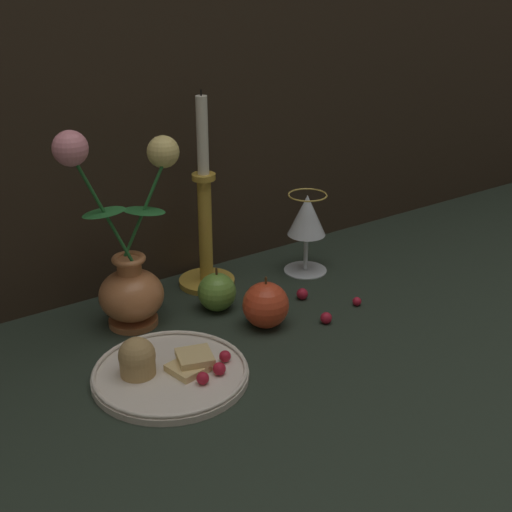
{
  "coord_description": "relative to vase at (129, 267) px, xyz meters",
  "views": [
    {
      "loc": [
        -0.57,
        -0.83,
        0.56
      ],
      "look_at": [
        0.01,
        0.03,
        0.1
      ],
      "focal_mm": 50.0,
      "sensor_mm": 36.0,
      "label": 1
    }
  ],
  "objects": [
    {
      "name": "candlestick",
      "position": [
        0.17,
        0.06,
        0.0
      ],
      "size": [
        0.1,
        0.1,
        0.35
      ],
      "color": "gold",
      "rests_on": "ground_plane"
    },
    {
      "name": "vase",
      "position": [
        0.0,
        0.0,
        0.0
      ],
      "size": [
        0.2,
        0.1,
        0.33
      ],
      "color": "#B77042",
      "rests_on": "ground_plane"
    },
    {
      "name": "apple_beside_vase",
      "position": [
        0.14,
        -0.03,
        -0.07
      ],
      "size": [
        0.06,
        0.06,
        0.08
      ],
      "color": "#669938",
      "rests_on": "ground_plane"
    },
    {
      "name": "plate_with_pastries",
      "position": [
        -0.03,
        -0.17,
        -0.09
      ],
      "size": [
        0.22,
        0.22,
        0.07
      ],
      "color": "silver",
      "rests_on": "ground_plane"
    },
    {
      "name": "wine_glass",
      "position": [
        0.35,
        0.0,
        0.0
      ],
      "size": [
        0.08,
        0.08,
        0.15
      ],
      "color": "silver",
      "rests_on": "ground_plane"
    },
    {
      "name": "apple_near_glass",
      "position": [
        0.17,
        -0.12,
        -0.06
      ],
      "size": [
        0.07,
        0.07,
        0.09
      ],
      "color": "#D14223",
      "rests_on": "ground_plane"
    },
    {
      "name": "berry_near_plate",
      "position": [
        0.26,
        -0.17,
        -0.09
      ],
      "size": [
        0.02,
        0.02,
        0.02
      ],
      "primitive_type": "sphere",
      "color": "#AD192D",
      "rests_on": "ground_plane"
    },
    {
      "name": "ground_plane",
      "position": [
        0.17,
        -0.1,
        -0.1
      ],
      "size": [
        2.4,
        2.4,
        0.0
      ],
      "primitive_type": "plane",
      "color": "#232D23",
      "rests_on": "ground"
    },
    {
      "name": "berry_by_glass_stem",
      "position": [
        0.28,
        -0.08,
        -0.09
      ],
      "size": [
        0.02,
        0.02,
        0.02
      ],
      "primitive_type": "sphere",
      "color": "#AD192D",
      "rests_on": "ground_plane"
    },
    {
      "name": "berry_front_center",
      "position": [
        0.34,
        -0.16,
        -0.09
      ],
      "size": [
        0.02,
        0.02,
        0.02
      ],
      "primitive_type": "sphere",
      "color": "#AD192D",
      "rests_on": "ground_plane"
    }
  ]
}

